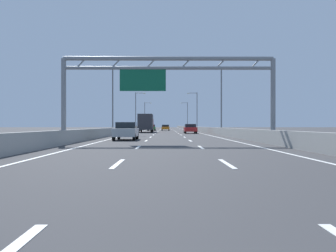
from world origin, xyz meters
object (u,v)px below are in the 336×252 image
(streetlamp_right_mid, at_px, (220,96))
(orange_car, at_px, (165,128))
(streetlamp_left_far, at_px, (137,109))
(box_truck, at_px, (146,123))
(sign_gantry, at_px, (165,77))
(green_car, at_px, (152,128))
(streetlamp_left_mid, at_px, (114,96))
(streetlamp_right_distant, at_px, (187,114))
(silver_car, at_px, (126,131))
(streetlamp_right_far, at_px, (196,109))
(streetlamp_left_distant, at_px, (145,114))
(red_car, at_px, (190,129))

(streetlamp_right_mid, bearing_deg, orange_car, 102.79)
(streetlamp_left_far, distance_m, box_truck, 27.59)
(sign_gantry, relative_size, orange_car, 3.77)
(streetlamp_right_mid, distance_m, orange_car, 35.06)
(sign_gantry, distance_m, green_car, 58.20)
(streetlamp_left_mid, distance_m, streetlamp_right_distant, 82.23)
(streetlamp_left_far, relative_size, silver_car, 2.14)
(streetlamp_right_mid, height_order, box_truck, streetlamp_right_mid)
(streetlamp_left_far, bearing_deg, streetlamp_right_mid, -69.73)
(streetlamp_right_far, relative_size, orange_car, 2.26)
(streetlamp_right_mid, relative_size, silver_car, 2.14)
(streetlamp_right_far, distance_m, streetlamp_left_distant, 43.10)
(green_car, bearing_deg, streetlamp_right_distant, 77.21)
(streetlamp_right_mid, bearing_deg, streetlamp_left_distant, 100.46)
(streetlamp_left_far, bearing_deg, streetlamp_right_distant, 69.73)
(sign_gantry, xyz_separation_m, streetlamp_left_distant, (-7.21, 105.97, 0.57))
(streetlamp_left_distant, xyz_separation_m, box_truck, (3.76, -67.51, -3.67))
(streetlamp_left_mid, distance_m, green_car, 33.43)
(streetlamp_right_mid, height_order, streetlamp_left_far, same)
(orange_car, bearing_deg, streetlamp_right_far, 40.41)
(streetlamp_left_far, bearing_deg, green_car, -61.98)
(streetlamp_left_distant, distance_m, box_truck, 67.72)
(streetlamp_right_mid, distance_m, streetlamp_left_far, 43.10)
(orange_car, xyz_separation_m, box_truck, (-3.47, -20.53, 1.01))
(orange_car, bearing_deg, streetlamp_right_mid, -77.21)
(streetlamp_right_mid, bearing_deg, green_car, 108.35)
(silver_car, xyz_separation_m, orange_car, (3.40, 54.28, -0.05))
(streetlamp_right_far, xyz_separation_m, red_car, (-3.86, -35.78, -4.65))
(red_car, bearing_deg, streetlamp_left_far, 107.19)
(streetlamp_right_far, relative_size, streetlamp_right_distant, 1.00)
(box_truck, bearing_deg, sign_gantry, -84.88)
(streetlamp_left_far, height_order, silver_car, streetlamp_left_far)
(streetlamp_left_distant, height_order, streetlamp_right_distant, same)
(streetlamp_right_far, bearing_deg, green_car, -145.21)
(streetlamp_right_mid, bearing_deg, streetlamp_right_distant, 90.00)
(streetlamp_left_far, xyz_separation_m, green_car, (4.03, -7.57, -4.67))
(orange_car, bearing_deg, sign_gantry, -90.03)
(sign_gantry, relative_size, streetlamp_left_distant, 1.67)
(streetlamp_left_far, bearing_deg, box_truck, -82.09)
(green_car, height_order, box_truck, box_truck)
(streetlamp_left_mid, bearing_deg, box_truck, 74.25)
(red_car, bearing_deg, streetlamp_right_far, 83.84)
(streetlamp_left_distant, bearing_deg, green_car, -85.20)
(orange_car, bearing_deg, streetlamp_right_distant, 80.70)
(silver_car, bearing_deg, green_car, 89.79)
(sign_gantry, bearing_deg, silver_car, 125.65)
(sign_gantry, xyz_separation_m, streetlamp_right_mid, (7.72, 25.11, 0.57))
(streetlamp_right_mid, height_order, streetlamp_left_distant, same)
(streetlamp_right_far, bearing_deg, streetlamp_left_far, 180.00)
(sign_gantry, bearing_deg, streetlamp_left_mid, 106.03)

